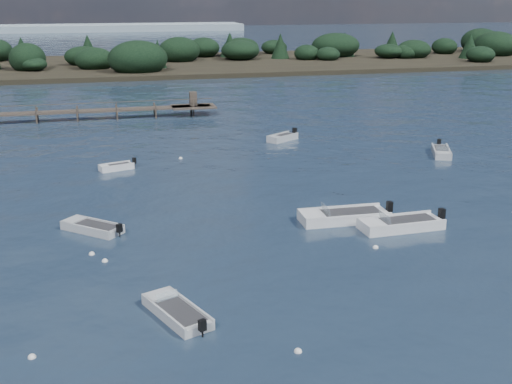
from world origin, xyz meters
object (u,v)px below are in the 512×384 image
object	(u,v)px
tender_far_grey_b	(282,139)
dinghy_mid_grey	(92,229)
dinghy_near_olive	(177,313)
tender_far_white	(117,168)
dinghy_mid_white_b	(400,226)
dinghy_mid_white_a	(344,218)
dinghy_extra_a	(441,153)

from	to	relation	value
tender_far_grey_b	dinghy_mid_grey	xyz separation A→B (m)	(-17.80, -20.73, -0.03)
tender_far_grey_b	dinghy_near_olive	xyz separation A→B (m)	(-14.32, -32.41, -0.04)
dinghy_near_olive	tender_far_white	xyz separation A→B (m)	(-1.51, 25.42, 0.01)
dinghy_mid_white_b	dinghy_mid_white_a	bearing A→B (deg)	142.45
tender_far_white	dinghy_mid_white_b	size ratio (longest dim) A/B	0.56
dinghy_near_olive	dinghy_mid_white_a	size ratio (longest dim) A/B	0.72
tender_far_grey_b	dinghy_extra_a	bearing A→B (deg)	-36.73
dinghy_near_olive	tender_far_white	size ratio (longest dim) A/B	1.40
dinghy_mid_white_a	dinghy_mid_white_b	size ratio (longest dim) A/B	1.09
dinghy_near_olive	dinghy_mid_white_b	distance (m)	16.26
dinghy_mid_grey	dinghy_mid_white_a	distance (m)	15.19
tender_far_grey_b	dinghy_mid_grey	bearing A→B (deg)	-130.66
dinghy_near_olive	dinghy_mid_white_a	xyz separation A→B (m)	(11.59, 9.75, 0.04)
dinghy_near_olive	dinghy_extra_a	distance (m)	35.21
dinghy_mid_grey	dinghy_mid_white_b	world-z (taller)	dinghy_mid_white_b
dinghy_near_olive	tender_far_white	bearing A→B (deg)	93.41
tender_far_grey_b	tender_far_white	size ratio (longest dim) A/B	1.14
dinghy_near_olive	tender_far_grey_b	bearing A→B (deg)	66.16
tender_far_grey_b	dinghy_near_olive	distance (m)	35.43
tender_far_grey_b	dinghy_near_olive	size ratio (longest dim) A/B	0.81
dinghy_mid_grey	dinghy_mid_white_a	xyz separation A→B (m)	(15.07, -1.93, 0.04)
dinghy_near_olive	dinghy_mid_white_b	world-z (taller)	dinghy_mid_white_b
tender_far_grey_b	dinghy_near_olive	bearing A→B (deg)	-113.84
dinghy_extra_a	dinghy_mid_white_b	world-z (taller)	dinghy_mid_white_b
tender_far_white	dinghy_near_olive	bearing A→B (deg)	-86.59
dinghy_mid_white_b	tender_far_white	bearing A→B (deg)	131.73
tender_far_white	dinghy_mid_white_b	distance (m)	23.86
dinghy_mid_grey	dinghy_mid_white_a	world-z (taller)	dinghy_mid_white_a
tender_far_grey_b	dinghy_mid_white_a	distance (m)	22.82
dinghy_near_olive	dinghy_extra_a	world-z (taller)	dinghy_extra_a
dinghy_near_olive	dinghy_mid_white_b	xyz separation A→B (m)	(14.37, 7.61, 0.04)
dinghy_mid_grey	tender_far_white	world-z (taller)	dinghy_mid_grey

